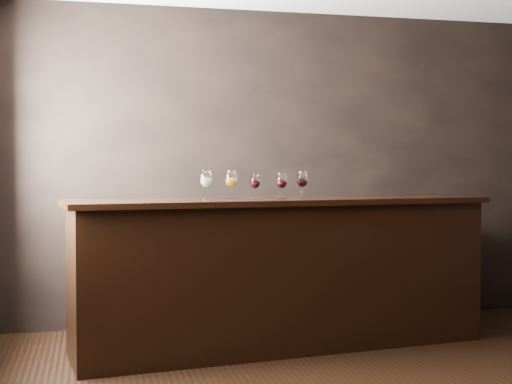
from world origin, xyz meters
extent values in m
cube|color=black|center=(0.00, 2.25, 1.40)|extent=(5.00, 0.02, 2.80)
cube|color=black|center=(-0.29, 1.30, 0.56)|extent=(3.25, 1.08, 1.11)
cube|color=black|center=(-0.29, 1.30, 1.14)|extent=(3.36, 1.17, 0.04)
cube|color=black|center=(0.48, 2.03, 0.42)|extent=(2.35, 0.40, 0.85)
cylinder|color=white|center=(-0.87, 1.33, 1.16)|extent=(0.08, 0.08, 0.00)
cylinder|color=white|center=(-0.87, 1.33, 1.20)|extent=(0.01, 0.01, 0.08)
ellipsoid|color=white|center=(-0.87, 1.33, 1.31)|extent=(0.09, 0.09, 0.13)
cylinder|color=white|center=(-0.87, 1.33, 1.37)|extent=(0.07, 0.07, 0.01)
ellipsoid|color=#D9DA7F|center=(-0.87, 1.33, 1.29)|extent=(0.07, 0.07, 0.06)
cylinder|color=white|center=(-0.68, 1.31, 1.16)|extent=(0.08, 0.08, 0.00)
cylinder|color=white|center=(-0.68, 1.31, 1.20)|extent=(0.01, 0.01, 0.08)
ellipsoid|color=white|center=(-0.68, 1.31, 1.31)|extent=(0.09, 0.09, 0.13)
cylinder|color=white|center=(-0.68, 1.31, 1.37)|extent=(0.07, 0.07, 0.01)
ellipsoid|color=orange|center=(-0.68, 1.31, 1.29)|extent=(0.07, 0.07, 0.06)
cylinder|color=white|center=(-0.50, 1.32, 1.16)|extent=(0.07, 0.07, 0.00)
cylinder|color=white|center=(-0.50, 1.32, 1.20)|extent=(0.01, 0.01, 0.07)
ellipsoid|color=white|center=(-0.50, 1.32, 1.29)|extent=(0.08, 0.08, 0.11)
cylinder|color=white|center=(-0.50, 1.32, 1.34)|extent=(0.06, 0.06, 0.01)
ellipsoid|color=black|center=(-0.50, 1.32, 1.27)|extent=(0.06, 0.06, 0.05)
cylinder|color=white|center=(-0.30, 1.26, 1.16)|extent=(0.07, 0.07, 0.00)
cylinder|color=white|center=(-0.30, 1.26, 1.20)|extent=(0.01, 0.01, 0.07)
ellipsoid|color=white|center=(-0.30, 1.26, 1.29)|extent=(0.08, 0.08, 0.12)
cylinder|color=white|center=(-0.30, 1.26, 1.35)|extent=(0.06, 0.06, 0.01)
ellipsoid|color=black|center=(-0.30, 1.26, 1.27)|extent=(0.07, 0.07, 0.05)
cylinder|color=white|center=(-0.13, 1.29, 1.16)|extent=(0.07, 0.07, 0.00)
cylinder|color=white|center=(-0.13, 1.29, 1.20)|extent=(0.01, 0.01, 0.08)
ellipsoid|color=white|center=(-0.13, 1.29, 1.30)|extent=(0.09, 0.09, 0.13)
cylinder|color=white|center=(-0.13, 1.29, 1.36)|extent=(0.07, 0.07, 0.01)
ellipsoid|color=black|center=(-0.13, 1.29, 1.28)|extent=(0.07, 0.07, 0.06)
camera|label=1|loc=(-1.73, -4.00, 1.40)|focal=50.00mm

